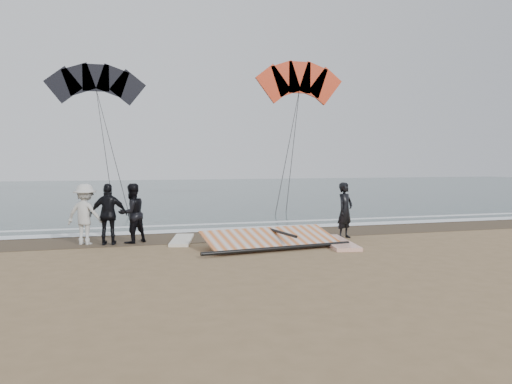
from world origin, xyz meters
TOP-DOWN VIEW (x-y plane):
  - ground at (0.00, 0.00)m, footprint 120.00×120.00m
  - sea at (0.00, 33.00)m, footprint 120.00×54.00m
  - wet_sand at (0.00, 4.50)m, footprint 120.00×2.80m
  - foam_near at (0.00, 5.90)m, footprint 120.00×0.90m
  - foam_far at (0.00, 7.60)m, footprint 120.00×0.45m
  - man_main at (2.98, 2.74)m, footprint 0.82×0.74m
  - board_white at (2.19, 1.70)m, footprint 1.23×2.83m
  - board_cream at (-2.38, 3.63)m, footprint 1.12×2.33m
  - trio_cluster at (-4.71, 3.74)m, footprint 2.69×1.25m
  - sail_rig at (-0.05, 1.85)m, footprint 4.66×2.23m
  - kite_red at (7.19, 17.74)m, footprint 6.35×4.00m
  - kite_dark at (-5.41, 26.93)m, footprint 8.28×7.54m

SIDE VIEW (x-z plane):
  - ground at x=0.00m, z-range 0.00..0.00m
  - wet_sand at x=0.00m, z-range 0.00..0.01m
  - sea at x=0.00m, z-range 0.00..0.02m
  - foam_near at x=0.00m, z-range 0.02..0.03m
  - foam_far at x=0.00m, z-range 0.02..0.03m
  - board_cream at x=-2.38m, z-range 0.00..0.09m
  - board_white at x=2.19m, z-range 0.00..0.11m
  - sail_rig at x=-0.05m, z-range -0.06..0.45m
  - man_main at x=2.98m, z-range 0.00..1.89m
  - trio_cluster at x=-4.71m, z-range -0.01..1.90m
  - kite_red at x=7.19m, z-range 1.81..13.17m
  - kite_dark at x=-5.41m, z-range -0.26..16.68m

